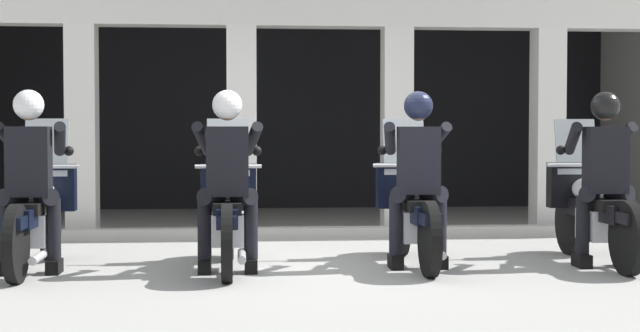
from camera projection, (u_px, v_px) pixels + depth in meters
ground_plane at (299, 230)px, 11.72m from camera, size 80.00×80.00×0.00m
station_building at (307, 80)px, 13.42m from camera, size 10.45×4.36×3.07m
kerb_strip at (323, 232)px, 10.87m from camera, size 9.95×0.24×0.12m
motorcycle_far_left at (37, 213)px, 8.39m from camera, size 0.62×2.04×1.35m
police_officer_far_left at (30, 165)px, 8.09m from camera, size 0.63×0.61×1.58m
motorcycle_center_left at (228, 212)px, 8.45m from camera, size 0.62×2.04×1.35m
police_officer_center_left at (228, 165)px, 8.15m from camera, size 0.63×0.61×1.58m
motorcycle_center_right at (412, 210)px, 8.72m from camera, size 0.62×2.04×1.35m
police_officer_center_right at (418, 164)px, 8.42m from camera, size 0.63×0.61×1.58m
motorcycle_far_right at (592, 209)px, 8.81m from camera, size 0.62×2.04×1.35m
police_officer_far_right at (604, 163)px, 8.51m from camera, size 0.63×0.61×1.58m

